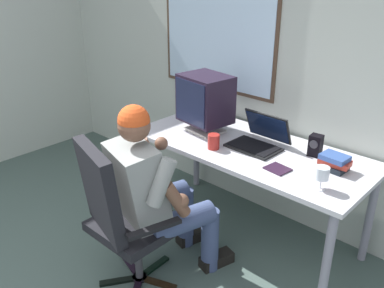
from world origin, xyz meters
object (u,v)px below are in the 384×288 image
object	(u,v)px
cd_case	(278,169)
book_stack	(334,162)
laptop	(260,138)
office_chair	(119,212)
desk	(249,156)
wine_glass	(322,174)
person_seated	(157,190)
crt_monitor	(205,100)
desk_speaker	(315,145)
coffee_mug	(214,142)

from	to	relation	value
cd_case	book_stack	bearing A→B (deg)	43.34
laptop	office_chair	bearing A→B (deg)	-104.63
desk	wine_glass	distance (m)	0.70
person_seated	wine_glass	xyz separation A→B (m)	(0.82, 0.53, 0.20)
crt_monitor	desk_speaker	distance (m)	0.87
person_seated	office_chair	bearing A→B (deg)	-103.61
desk	book_stack	size ratio (longest dim) A/B	8.87
office_chair	desk_speaker	distance (m)	1.36
desk_speaker	office_chair	bearing A→B (deg)	-118.83
desk	cd_case	xyz separation A→B (m)	(0.34, -0.17, 0.08)
desk	office_chair	bearing A→B (deg)	-103.24
desk	wine_glass	size ratio (longest dim) A/B	12.41
book_stack	coffee_mug	bearing A→B (deg)	-160.31
wine_glass	desk_speaker	bearing A→B (deg)	121.76
desk	office_chair	distance (m)	1.03
desk_speaker	book_stack	distance (m)	0.22
person_seated	cd_case	distance (m)	0.77
person_seated	book_stack	size ratio (longest dim) A/B	6.23
book_stack	cd_case	xyz separation A→B (m)	(-0.26, -0.24, -0.05)
coffee_mug	office_chair	bearing A→B (deg)	-95.03
laptop	book_stack	size ratio (longest dim) A/B	1.86
laptop	desk_speaker	xyz separation A→B (m)	(0.37, 0.11, 0.01)
crt_monitor	cd_case	distance (m)	0.82
person_seated	coffee_mug	world-z (taller)	person_seated
wine_glass	person_seated	bearing A→B (deg)	-147.27
office_chair	cd_case	xyz separation A→B (m)	(0.57, 0.82, 0.18)
desk	book_stack	bearing A→B (deg)	6.58
crt_monitor	laptop	world-z (taller)	crt_monitor
book_stack	office_chair	bearing A→B (deg)	-127.96
desk	office_chair	size ratio (longest dim) A/B	1.70
desk_speaker	desk	bearing A→B (deg)	-157.09
wine_glass	desk_speaker	size ratio (longest dim) A/B	0.94
person_seated	laptop	xyz separation A→B (m)	(0.21, 0.80, 0.17)
desk_speaker	crt_monitor	bearing A→B (deg)	-168.35
laptop	book_stack	distance (m)	0.56
book_stack	wine_glass	bearing A→B (deg)	-79.61
person_seated	book_stack	distance (m)	1.13
person_seated	laptop	bearing A→B (deg)	75.05
crt_monitor	book_stack	world-z (taller)	crt_monitor
desk	laptop	world-z (taller)	laptop
wine_glass	desk	bearing A→B (deg)	161.76
wine_glass	office_chair	bearing A→B (deg)	-138.44
crt_monitor	desk_speaker	xyz separation A→B (m)	(0.84, 0.17, -0.18)
office_chair	laptop	bearing A→B (deg)	75.37
person_seated	cd_case	xyz separation A→B (m)	(0.51, 0.57, 0.11)
person_seated	crt_monitor	size ratio (longest dim) A/B	2.77
coffee_mug	crt_monitor	bearing A→B (deg)	141.93
wine_glass	cd_case	bearing A→B (deg)	172.62
wine_glass	book_stack	distance (m)	0.29
person_seated	coffee_mug	bearing A→B (deg)	89.13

